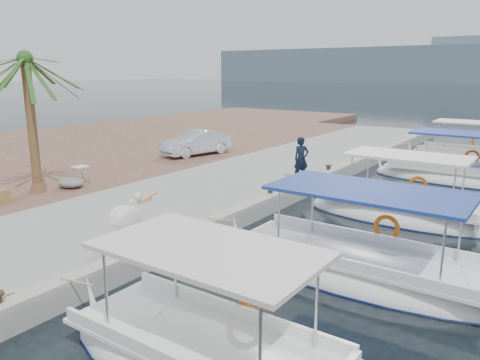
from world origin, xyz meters
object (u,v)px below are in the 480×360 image
(fishing_caique_b, at_px, (357,272))
(fishing_caique_e, at_px, (467,160))
(pelican, at_px, (127,217))
(parked_car, at_px, (196,143))
(fisherman, at_px, (301,159))
(date_palm, at_px, (25,60))
(fishing_caique_c, at_px, (399,215))
(fishing_caique_d, at_px, (461,178))

(fishing_caique_b, height_order, fishing_caique_e, same)
(pelican, bearing_deg, parked_car, 121.98)
(fishing_caique_b, xyz_separation_m, fisherman, (-4.96, 6.50, 1.28))
(pelican, distance_m, parked_car, 13.04)
(fishing_caique_b, height_order, pelican, fishing_caique_b)
(fishing_caique_e, xyz_separation_m, fisherman, (-4.48, -11.23, 1.28))
(fisherman, xyz_separation_m, date_palm, (-7.22, -7.26, 3.91))
(fishing_caique_b, relative_size, fishing_caique_c, 1.17)
(fishing_caique_d, height_order, parked_car, fishing_caique_d)
(fishing_caique_c, relative_size, fishing_caique_e, 0.99)
(fishing_caique_e, bearing_deg, fisherman, -111.74)
(date_palm, relative_size, parked_car, 1.46)
(fishing_caique_e, relative_size, pelican, 4.16)
(date_palm, bearing_deg, fishing_caique_b, 3.56)
(fishing_caique_d, relative_size, parked_car, 1.94)
(fishing_caique_b, bearing_deg, fishing_caique_e, 91.58)
(fishing_caique_c, xyz_separation_m, fishing_caique_d, (0.69, 7.10, 0.06))
(fishing_caique_b, bearing_deg, pelican, -156.97)
(fishing_caique_b, bearing_deg, parked_car, 144.92)
(pelican, bearing_deg, date_palm, 166.64)
(fishing_caique_c, bearing_deg, fishing_caique_b, -84.16)
(date_palm, distance_m, parked_car, 10.35)
(date_palm, xyz_separation_m, parked_car, (-0.24, 9.48, -4.16))
(pelican, bearing_deg, fishing_caique_e, 75.95)
(fishing_caique_c, relative_size, parked_car, 1.64)
(fishing_caique_e, distance_m, date_palm, 22.48)
(fisherman, bearing_deg, fishing_caique_d, -7.04)
(date_palm, bearing_deg, parked_car, 91.43)
(fishing_caique_c, xyz_separation_m, parked_car, (-11.88, 3.48, 1.02))
(pelican, relative_size, fisherman, 0.88)
(fisherman, height_order, parked_car, fisherman)
(fishing_caique_c, bearing_deg, pelican, -123.29)
(date_palm, height_order, parked_car, date_palm)
(fishing_caique_e, bearing_deg, fishing_caique_d, -83.20)
(parked_car, bearing_deg, fishing_caique_c, -2.57)
(fishing_caique_e, distance_m, pelican, 20.72)
(fishing_caique_b, xyz_separation_m, parked_car, (-12.42, 8.72, 1.02))
(fisherman, bearing_deg, fishing_caique_c, -71.70)
(fishing_caique_d, height_order, pelican, fishing_caique_d)
(fishing_caique_c, relative_size, pelican, 4.10)
(pelican, xyz_separation_m, fisherman, (0.55, 8.84, 0.26))
(fishing_caique_c, distance_m, fishing_caique_e, 12.50)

